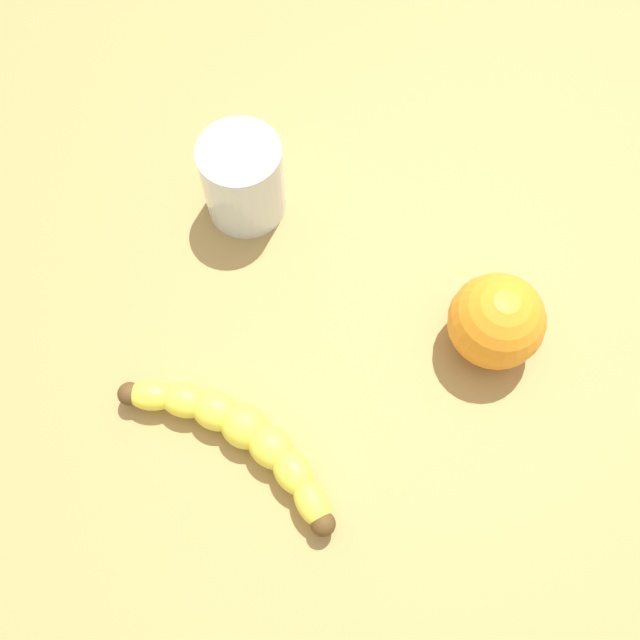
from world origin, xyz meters
The scene contains 4 objects.
wooden_tabletop centered at (0.00, 0.00, 1.50)cm, with size 120.00×120.00×3.00cm, color #A78449.
banana centered at (-11.87, -17.15, 4.95)cm, with size 16.28×17.72×3.90cm.
smoothie_glass centered at (-5.97, 6.82, 7.29)cm, with size 8.03×8.03×9.19cm.
orange_fruit centered at (12.75, -13.55, 7.37)cm, with size 8.74×8.74×8.74cm, color orange.
Camera 1 is at (-9.05, -34.50, 66.97)cm, focal length 40.82 mm.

